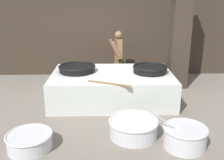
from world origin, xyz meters
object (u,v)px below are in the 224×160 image
(giant_wok_near, at_px, (77,68))
(prep_bowl_vegetables, at_px, (185,136))
(prep_bowl_extra, at_px, (134,127))
(cook, at_px, (118,55))
(giant_wok_far, at_px, (150,69))
(prep_bowl_meat, at_px, (29,140))

(giant_wok_near, bearing_deg, prep_bowl_vegetables, -48.14)
(giant_wok_near, distance_m, prep_bowl_extra, 2.53)
(cook, bearing_deg, prep_bowl_extra, 84.78)
(prep_bowl_vegetables, relative_size, prep_bowl_extra, 1.07)
(prep_bowl_vegetables, bearing_deg, cook, 105.71)
(giant_wok_far, bearing_deg, prep_bowl_meat, -137.45)
(giant_wok_far, xyz_separation_m, prep_bowl_vegetables, (0.29, -2.35, -0.64))
(prep_bowl_meat, relative_size, prep_bowl_extra, 0.85)
(giant_wok_far, bearing_deg, prep_bowl_extra, -107.53)
(giant_wok_near, height_order, giant_wok_far, giant_wok_far)
(giant_wok_near, relative_size, giant_wok_far, 1.08)
(giant_wok_near, relative_size, prep_bowl_vegetables, 0.92)
(prep_bowl_meat, xyz_separation_m, prep_bowl_extra, (1.95, 0.41, 0.03))
(prep_bowl_vegetables, distance_m, prep_bowl_extra, 0.99)
(giant_wok_near, bearing_deg, prep_bowl_meat, -104.54)
(prep_bowl_vegetables, distance_m, prep_bowl_meat, 2.85)
(cook, bearing_deg, giant_wok_far, 110.23)
(giant_wok_near, distance_m, giant_wok_far, 1.92)
(giant_wok_near, xyz_separation_m, prep_bowl_extra, (1.31, -2.06, -0.65))
(prep_bowl_vegetables, bearing_deg, giant_wok_far, 97.12)
(prep_bowl_vegetables, xyz_separation_m, prep_bowl_meat, (-2.85, -0.00, -0.05))
(cook, relative_size, prep_bowl_meat, 1.94)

